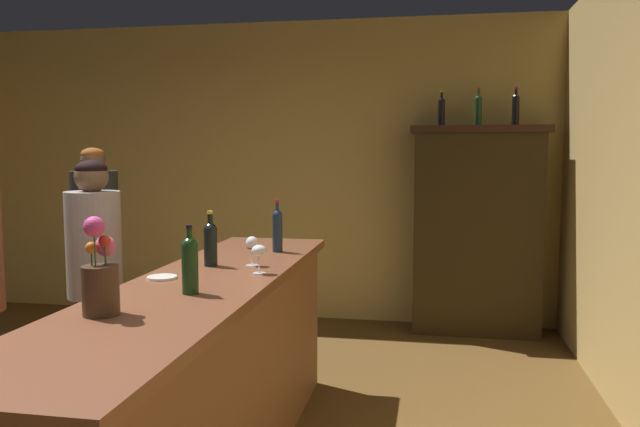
# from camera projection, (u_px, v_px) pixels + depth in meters

# --- Properties ---
(wall_back) EXTENTS (5.63, 0.12, 2.77)m
(wall_back) POSITION_uv_depth(u_px,v_px,m) (258.00, 172.00, 6.00)
(wall_back) COLOR tan
(wall_back) RESTS_ON ground
(bar_counter) EXTENTS (0.65, 2.90, 0.98)m
(bar_counter) POSITION_uv_depth(u_px,v_px,m) (202.00, 384.00, 2.93)
(bar_counter) COLOR brown
(bar_counter) RESTS_ON ground
(display_cabinet) EXTENTS (1.15, 0.41, 1.79)m
(display_cabinet) POSITION_uv_depth(u_px,v_px,m) (477.00, 227.00, 5.39)
(display_cabinet) COLOR #2E2310
(display_cabinet) RESTS_ON ground
(wine_bottle_merlot) EXTENTS (0.07, 0.07, 0.29)m
(wine_bottle_merlot) POSITION_uv_depth(u_px,v_px,m) (190.00, 262.00, 2.63)
(wine_bottle_merlot) COLOR #163717
(wine_bottle_merlot) RESTS_ON bar_counter
(wine_bottle_chardonnay) EXTENTS (0.06, 0.06, 0.31)m
(wine_bottle_chardonnay) POSITION_uv_depth(u_px,v_px,m) (277.00, 229.00, 3.72)
(wine_bottle_chardonnay) COLOR #1B283B
(wine_bottle_chardonnay) RESTS_ON bar_counter
(wine_bottle_pinot) EXTENTS (0.07, 0.07, 0.29)m
(wine_bottle_pinot) POSITION_uv_depth(u_px,v_px,m) (211.00, 242.00, 3.27)
(wine_bottle_pinot) COLOR black
(wine_bottle_pinot) RESTS_ON bar_counter
(wine_glass_front) EXTENTS (0.07, 0.07, 0.14)m
(wine_glass_front) POSITION_uv_depth(u_px,v_px,m) (259.00, 252.00, 3.07)
(wine_glass_front) COLOR white
(wine_glass_front) RESTS_ON bar_counter
(wine_glass_mid) EXTENTS (0.07, 0.07, 0.16)m
(wine_glass_mid) POSITION_uv_depth(u_px,v_px,m) (252.00, 245.00, 3.27)
(wine_glass_mid) COLOR white
(wine_glass_mid) RESTS_ON bar_counter
(flower_arrangement) EXTENTS (0.13, 0.14, 0.37)m
(flower_arrangement) POSITION_uv_depth(u_px,v_px,m) (100.00, 278.00, 2.29)
(flower_arrangement) COLOR #452F1E
(flower_arrangement) RESTS_ON bar_counter
(cheese_plate) EXTENTS (0.14, 0.14, 0.01)m
(cheese_plate) POSITION_uv_depth(u_px,v_px,m) (162.00, 277.00, 2.95)
(cheese_plate) COLOR white
(cheese_plate) RESTS_ON bar_counter
(display_bottle_left) EXTENTS (0.06, 0.06, 0.30)m
(display_bottle_left) POSITION_uv_depth(u_px,v_px,m) (441.00, 110.00, 5.35)
(display_bottle_left) COLOR black
(display_bottle_left) RESTS_ON display_cabinet
(display_bottle_midleft) EXTENTS (0.06, 0.06, 0.32)m
(display_bottle_midleft) POSITION_uv_depth(u_px,v_px,m) (478.00, 109.00, 5.29)
(display_bottle_midleft) COLOR #1B3C1F
(display_bottle_midleft) RESTS_ON display_cabinet
(display_bottle_center) EXTENTS (0.06, 0.06, 0.32)m
(display_bottle_center) POSITION_uv_depth(u_px,v_px,m) (516.00, 108.00, 5.24)
(display_bottle_center) COLOR black
(display_bottle_center) RESTS_ON display_cabinet
(patron_in_grey) EXTENTS (0.34, 0.34, 1.61)m
(patron_in_grey) POSITION_uv_depth(u_px,v_px,m) (96.00, 247.00, 4.57)
(patron_in_grey) COLOR gray
(patron_in_grey) RESTS_ON ground
(patron_redhead) EXTENTS (0.30, 0.30, 1.53)m
(patron_redhead) POSITION_uv_depth(u_px,v_px,m) (95.00, 281.00, 3.53)
(patron_redhead) COLOR #37242B
(patron_redhead) RESTS_ON ground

